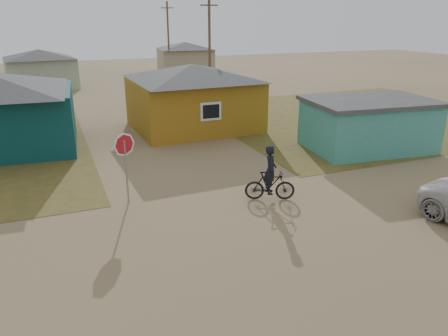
{
  "coord_description": "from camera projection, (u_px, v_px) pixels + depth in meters",
  "views": [
    {
      "loc": [
        -5.61,
        -11.07,
        6.66
      ],
      "look_at": [
        0.06,
        3.0,
        1.3
      ],
      "focal_mm": 35.0,
      "sensor_mm": 36.0,
      "label": 1
    }
  ],
  "objects": [
    {
      "name": "utility_pole_far",
      "position": [
        168.0,
        38.0,
        48.37
      ],
      "size": [
        1.4,
        0.2,
        8.0
      ],
      "color": "brown",
      "rests_on": "ground"
    },
    {
      "name": "utility_pole_near",
      "position": [
        210.0,
        48.0,
        34.03
      ],
      "size": [
        1.4,
        0.2,
        8.0
      ],
      "color": "brown",
      "rests_on": "ground"
    },
    {
      "name": "cyclist",
      "position": [
        270.0,
        180.0,
        16.35
      ],
      "size": [
        1.94,
        1.22,
        2.13
      ],
      "color": "black",
      "rests_on": "ground"
    },
    {
      "name": "grass_ne",
      "position": [
        357.0,
        116.0,
        30.17
      ],
      "size": [
        20.0,
        18.0,
        0.0
      ],
      "primitive_type": "cube",
      "color": "brown",
      "rests_on": "ground"
    },
    {
      "name": "house_yellow",
      "position": [
        193.0,
        96.0,
        26.33
      ],
      "size": [
        7.72,
        6.76,
        3.9
      ],
      "color": "#986917",
      "rests_on": "ground"
    },
    {
      "name": "house_pale_west",
      "position": [
        41.0,
        68.0,
        40.88
      ],
      "size": [
        7.04,
        6.15,
        3.6
      ],
      "color": "#9CA991",
      "rests_on": "ground"
    },
    {
      "name": "stop_sign",
      "position": [
        125.0,
        152.0,
        15.74
      ],
      "size": [
        0.87,
        0.07,
        2.68
      ],
      "color": "gray",
      "rests_on": "ground"
    },
    {
      "name": "ground",
      "position": [
        257.0,
        236.0,
        13.87
      ],
      "size": [
        120.0,
        120.0,
        0.0
      ],
      "primitive_type": "plane",
      "color": "#87714E"
    },
    {
      "name": "house_beige_east",
      "position": [
        185.0,
        57.0,
        51.76
      ],
      "size": [
        6.95,
        6.05,
        3.6
      ],
      "color": "#9B8E6E",
      "rests_on": "ground"
    },
    {
      "name": "shed_turquoise",
      "position": [
        368.0,
        124.0,
        22.47
      ],
      "size": [
        6.71,
        4.93,
        2.6
      ],
      "color": "teal",
      "rests_on": "ground"
    }
  ]
}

